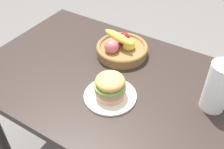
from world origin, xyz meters
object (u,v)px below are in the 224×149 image
Objects in this scene: plate at (110,96)px; fruit_basket at (122,48)px; sandwich at (110,86)px; paper_towel_roll at (218,87)px.

fruit_basket is at bearing 111.28° from plate.
plate is 0.34m from fruit_basket.
sandwich is 0.47m from paper_towel_roll.
paper_towel_roll is at bearing 24.39° from sandwich.
paper_towel_roll is (0.42, 0.19, 0.05)m from sandwich.
paper_towel_roll is (0.42, 0.19, 0.11)m from plate.
paper_towel_roll reaches higher than fruit_basket.
plate is 0.86× the size of fruit_basket.
sandwich is at bearing -68.72° from fruit_basket.
paper_towel_roll reaches higher than plate.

